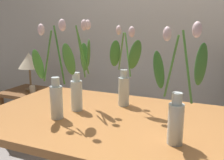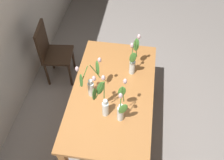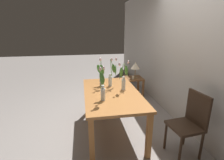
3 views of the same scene
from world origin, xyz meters
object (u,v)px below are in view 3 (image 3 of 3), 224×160
at_px(dining_table, 112,97).
at_px(side_table, 134,82).
at_px(tulip_vase_0, 101,76).
at_px(tulip_vase_2, 124,80).
at_px(dining_chair, 190,121).
at_px(table_lamp, 135,66).
at_px(tulip_vase_1, 112,76).
at_px(pillar_candle, 133,78).
at_px(tulip_vase_3, 103,88).

height_order(dining_table, side_table, dining_table).
height_order(dining_table, tulip_vase_0, tulip_vase_0).
distance_m(tulip_vase_2, dining_chair, 1.19).
relative_size(tulip_vase_0, table_lamp, 1.34).
relative_size(tulip_vase_0, side_table, 0.97).
bearing_deg(side_table, dining_table, -30.48).
bearing_deg(tulip_vase_1, side_table, 145.04).
height_order(side_table, table_lamp, table_lamp).
distance_m(dining_chair, pillar_candle, 2.02).
distance_m(tulip_vase_1, table_lamp, 1.32).
xyz_separation_m(dining_table, tulip_vase_2, (-0.08, 0.22, 0.27)).
xyz_separation_m(tulip_vase_0, dining_chair, (1.08, 1.11, -0.40)).
relative_size(tulip_vase_1, pillar_candle, 7.07).
bearing_deg(side_table, tulip_vase_0, -42.11).
relative_size(tulip_vase_1, tulip_vase_2, 1.07).
xyz_separation_m(tulip_vase_1, tulip_vase_2, (0.22, 0.17, -0.00)).
relative_size(tulip_vase_1, table_lamp, 1.33).
height_order(dining_table, dining_chair, dining_chair).
relative_size(tulip_vase_0, tulip_vase_2, 1.08).
xyz_separation_m(tulip_vase_2, pillar_candle, (-1.19, 0.53, -0.33)).
bearing_deg(tulip_vase_1, tulip_vase_0, -103.33).
height_order(tulip_vase_1, table_lamp, tulip_vase_1).
xyz_separation_m(dining_table, tulip_vase_1, (-0.29, 0.05, 0.27)).
bearing_deg(dining_chair, pillar_candle, -173.54).
height_order(tulip_vase_2, pillar_candle, tulip_vase_2).
xyz_separation_m(tulip_vase_3, table_lamp, (-1.66, 1.02, -0.07)).
height_order(tulip_vase_1, pillar_candle, tulip_vase_1).
distance_m(tulip_vase_0, tulip_vase_2, 0.44).
height_order(dining_chair, pillar_candle, dining_chair).
height_order(dining_table, tulip_vase_1, tulip_vase_1).
bearing_deg(dining_chair, tulip_vase_2, -137.34).
xyz_separation_m(tulip_vase_1, tulip_vase_3, (0.60, -0.24, 0.00)).
bearing_deg(side_table, pillar_candle, -26.78).
relative_size(tulip_vase_0, pillar_candle, 7.10).
height_order(tulip_vase_0, tulip_vase_2, tulip_vase_0).
height_order(tulip_vase_3, dining_chair, tulip_vase_3).
distance_m(tulip_vase_2, pillar_candle, 1.34).
height_order(side_table, pillar_candle, pillar_candle).
relative_size(dining_table, tulip_vase_0, 3.00).
distance_m(side_table, pillar_candle, 0.20).
xyz_separation_m(tulip_vase_0, tulip_vase_2, (0.26, 0.35, 0.00)).
bearing_deg(dining_table, dining_chair, 52.72).
distance_m(tulip_vase_1, pillar_candle, 1.24).
xyz_separation_m(tulip_vase_1, pillar_candle, (-0.97, 0.70, -0.34)).
bearing_deg(pillar_candle, table_lamp, 137.17).
xyz_separation_m(tulip_vase_0, tulip_vase_3, (0.65, -0.05, 0.00)).
xyz_separation_m(tulip_vase_1, table_lamp, (-1.06, 0.78, -0.07)).
bearing_deg(side_table, tulip_vase_3, -30.47).
distance_m(tulip_vase_0, dining_chair, 1.60).
bearing_deg(pillar_candle, tulip_vase_2, -24.12).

